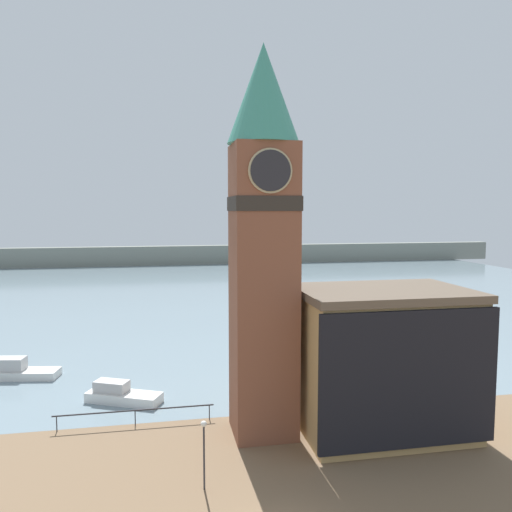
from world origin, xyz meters
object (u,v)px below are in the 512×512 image
pier_building (383,360)px  boat_far (18,371)px  lamp_post (204,441)px  clock_tower (263,232)px  boat_near (121,395)px

pier_building → boat_far: 31.00m
pier_building → lamp_post: size_ratio=3.01×
clock_tower → boat_far: bearing=142.6°
boat_far → lamp_post: size_ratio=1.74×
clock_tower → pier_building: size_ratio=2.22×
pier_building → boat_far: (-26.51, 15.55, -4.10)m
pier_building → boat_near: size_ratio=1.88×
pier_building → boat_near: 19.61m
clock_tower → boat_near: bearing=143.7°
boat_near → boat_far: 11.76m
boat_far → pier_building: bearing=-20.8°
boat_near → boat_far: bearing=166.7°
boat_far → clock_tower: bearing=-27.8°
clock_tower → boat_far: (-18.76, 14.34, -12.50)m
pier_building → boat_far: bearing=149.6°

